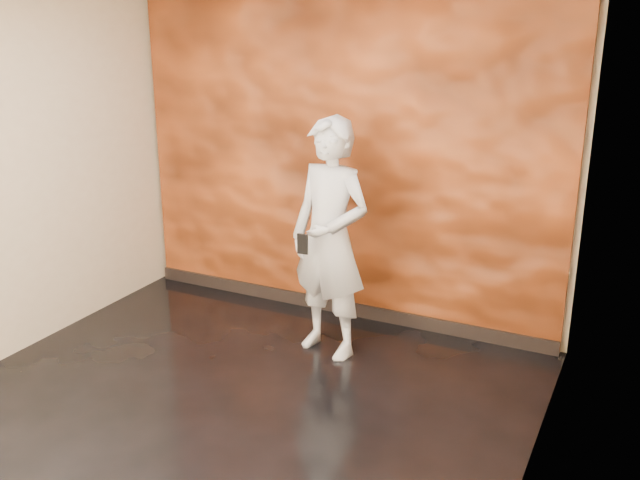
# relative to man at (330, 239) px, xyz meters

# --- Properties ---
(room) EXTENTS (4.02, 4.02, 2.81)m
(room) POSITION_rel_man_xyz_m (-0.26, -1.21, 0.45)
(room) COLOR black
(room) RESTS_ON ground
(feature_wall) EXTENTS (3.90, 0.06, 2.75)m
(feature_wall) POSITION_rel_man_xyz_m (-0.26, 0.75, 0.43)
(feature_wall) COLOR #C75620
(feature_wall) RESTS_ON ground
(baseboard) EXTENTS (3.90, 0.04, 0.12)m
(baseboard) POSITION_rel_man_xyz_m (-0.26, 0.71, -0.89)
(baseboard) COLOR black
(baseboard) RESTS_ON ground
(man) EXTENTS (0.77, 0.59, 1.90)m
(man) POSITION_rel_man_xyz_m (0.00, 0.00, 0.00)
(man) COLOR #959BA5
(man) RESTS_ON ground
(phone) EXTENTS (0.08, 0.02, 0.15)m
(phone) POSITION_rel_man_xyz_m (-0.08, -0.30, 0.04)
(phone) COLOR black
(phone) RESTS_ON man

